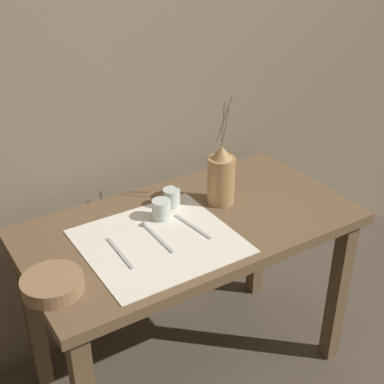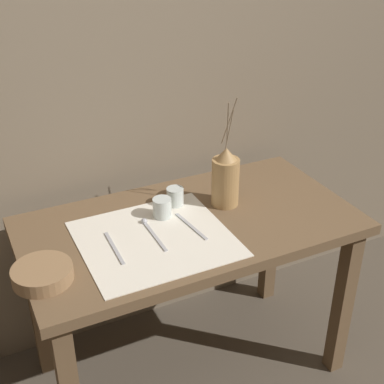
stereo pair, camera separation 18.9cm
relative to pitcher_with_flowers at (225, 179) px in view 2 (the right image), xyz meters
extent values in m
plane|color=brown|center=(-0.18, -0.06, -0.84)|extent=(12.00, 12.00, 0.00)
cube|color=#7A6B56|center=(-0.18, 0.38, 0.36)|extent=(7.00, 0.06, 2.40)
cube|color=brown|center=(-0.18, -0.06, -0.13)|extent=(1.22, 0.65, 0.04)
cube|color=brown|center=(0.38, -0.32, -0.50)|extent=(0.06, 0.06, 0.69)
cube|color=brown|center=(-0.73, 0.21, -0.50)|extent=(0.06, 0.06, 0.69)
cube|color=brown|center=(0.38, 0.21, -0.50)|extent=(0.06, 0.06, 0.69)
cube|color=silver|center=(-0.33, -0.11, -0.11)|extent=(0.51, 0.47, 0.00)
cylinder|color=#A87F4C|center=(0.00, 0.00, -0.02)|extent=(0.10, 0.10, 0.19)
cone|color=#A87F4C|center=(0.00, 0.00, 0.10)|extent=(0.08, 0.08, 0.05)
cylinder|color=#847056|center=(0.00, -0.01, 0.20)|extent=(0.02, 0.02, 0.15)
cylinder|color=#847056|center=(0.02, 0.02, 0.22)|extent=(0.04, 0.05, 0.19)
cylinder|color=#847056|center=(0.00, 0.00, 0.22)|extent=(0.03, 0.05, 0.18)
cylinder|color=#8E6B47|center=(-0.73, -0.17, -0.09)|extent=(0.19, 0.19, 0.05)
cylinder|color=silver|center=(-0.25, 0.01, -0.07)|extent=(0.07, 0.07, 0.07)
cylinder|color=silver|center=(-0.17, 0.07, -0.07)|extent=(0.07, 0.07, 0.07)
cube|color=#A8A8AD|center=(-0.48, -0.10, -0.10)|extent=(0.02, 0.20, 0.00)
cube|color=#A8A8AD|center=(-0.33, -0.10, -0.10)|extent=(0.01, 0.20, 0.00)
sphere|color=#A8A8AD|center=(-0.33, 0.00, -0.10)|extent=(0.02, 0.02, 0.02)
cube|color=#A8A8AD|center=(-0.19, -0.10, -0.10)|extent=(0.03, 0.20, 0.00)
camera|label=1|loc=(-1.05, -1.45, 0.92)|focal=50.00mm
camera|label=2|loc=(-0.89, -1.55, 0.92)|focal=50.00mm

